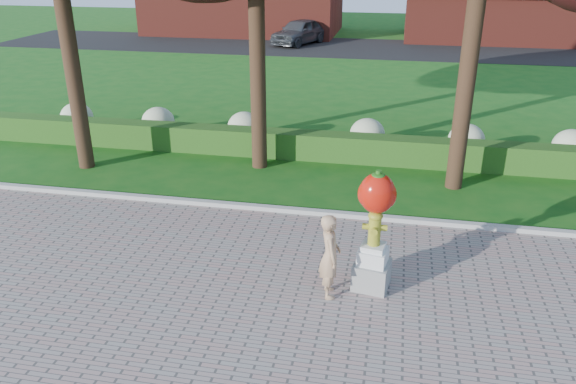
{
  "coord_description": "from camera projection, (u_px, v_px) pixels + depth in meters",
  "views": [
    {
      "loc": [
        1.82,
        -9.05,
        5.92
      ],
      "look_at": [
        -0.16,
        1.0,
        1.46
      ],
      "focal_mm": 35.0,
      "sensor_mm": 36.0,
      "label": 1
    }
  ],
  "objects": [
    {
      "name": "curb",
      "position": [
        311.0,
        213.0,
        13.49
      ],
      "size": [
        40.0,
        0.18,
        0.15
      ],
      "primitive_type": "cube",
      "color": "#ADADA5",
      "rests_on": "ground"
    },
    {
      "name": "ground",
      "position": [
        286.0,
        282.0,
        10.82
      ],
      "size": [
        100.0,
        100.0,
        0.0
      ],
      "primitive_type": "plane",
      "color": "#145014",
      "rests_on": "ground"
    },
    {
      "name": "lawn_hedge",
      "position": [
        332.0,
        147.0,
        16.96
      ],
      "size": [
        24.0,
        0.7,
        0.8
      ],
      "primitive_type": "cube",
      "color": "#214614",
      "rests_on": "ground"
    },
    {
      "name": "street",
      "position": [
        372.0,
        48.0,
        36.01
      ],
      "size": [
        50.0,
        8.0,
        0.02
      ],
      "primitive_type": "cube",
      "color": "black",
      "rests_on": "ground"
    },
    {
      "name": "parked_car",
      "position": [
        299.0,
        31.0,
        37.23
      ],
      "size": [
        3.59,
        5.17,
        1.64
      ],
      "primitive_type": "imported",
      "rotation": [
        0.0,
        0.0,
        -0.39
      ],
      "color": "#3E4246",
      "rests_on": "street"
    },
    {
      "name": "hydrant_sculpture",
      "position": [
        375.0,
        228.0,
        10.12
      ],
      "size": [
        0.73,
        0.73,
        2.35
      ],
      "rotation": [
        0.0,
        0.0,
        -0.17
      ],
      "color": "gray",
      "rests_on": "walkway"
    },
    {
      "name": "woman",
      "position": [
        330.0,
        256.0,
        10.06
      ],
      "size": [
        0.52,
        0.67,
        1.62
      ],
      "primitive_type": "imported",
      "rotation": [
        0.0,
        0.0,
        1.82
      ],
      "color": "tan",
      "rests_on": "walkway"
    },
    {
      "name": "hydrangea_row",
      "position": [
        354.0,
        133.0,
        17.7
      ],
      "size": [
        20.1,
        1.1,
        0.99
      ],
      "color": "#AFBB8F",
      "rests_on": "ground"
    }
  ]
}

